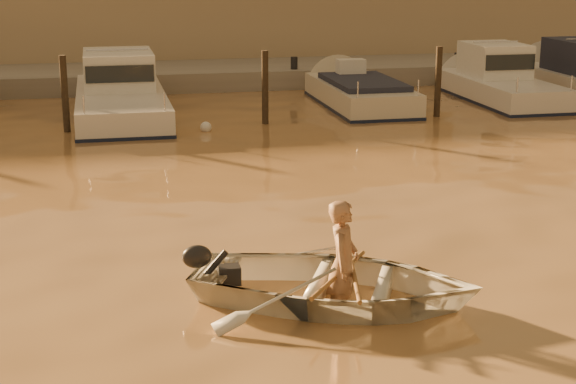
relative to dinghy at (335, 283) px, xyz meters
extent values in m
plane|color=#98673C|center=(1.68, -1.04, -0.28)|extent=(160.00, 160.00, 0.00)
imported|color=silver|center=(0.00, 0.00, 0.00)|extent=(4.67, 4.12, 0.80)
imported|color=#996C4C|center=(0.09, -0.04, 0.29)|extent=(0.64, 0.75, 1.74)
cylinder|color=brown|center=(0.23, -0.10, 0.14)|extent=(0.51, 2.06, 0.13)
cylinder|color=brown|center=(0.05, -0.02, 0.14)|extent=(1.24, 1.76, 0.13)
cylinder|color=#2D2319|center=(-3.82, 12.76, 0.62)|extent=(0.18, 0.18, 2.20)
cylinder|color=#2D2319|center=(1.48, 12.76, 0.62)|extent=(0.18, 0.18, 2.20)
cylinder|color=#2D2319|center=(6.48, 12.76, 0.62)|extent=(0.18, 0.18, 2.20)
sphere|color=silver|center=(-0.25, 12.08, -0.18)|extent=(0.30, 0.30, 0.30)
sphere|color=orange|center=(5.57, 12.39, -0.18)|extent=(0.30, 0.30, 0.30)
sphere|color=silver|center=(10.32, 12.49, -0.18)|extent=(0.30, 0.30, 0.30)
cube|color=gray|center=(1.68, 20.46, -0.13)|extent=(52.00, 4.00, 1.00)
cube|color=#9E8466|center=(1.68, 25.96, 2.12)|extent=(46.00, 7.00, 4.80)
camera|label=1|loc=(-2.97, -10.69, 4.31)|focal=55.00mm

